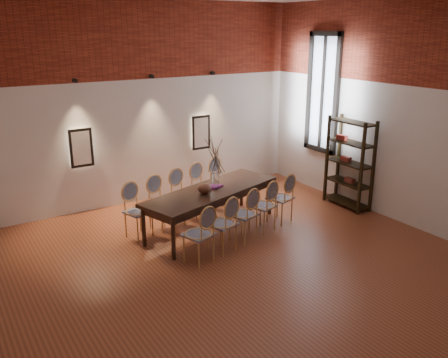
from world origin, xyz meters
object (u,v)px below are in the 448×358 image
chair_far_c (184,195)px  chair_far_e (222,182)px  chair_near_b (222,224)px  chair_far_d (204,188)px  chair_far_a (138,211)px  chair_near_a (199,234)px  dining_table (212,209)px  vase (215,180)px  bowl (205,188)px  book (215,186)px  shelving_rack (349,163)px  chair_near_e (280,198)px  chair_near_c (243,214)px  chair_near_d (262,206)px  chair_far_b (162,203)px

chair_far_c → chair_far_e: same height
chair_near_b → chair_far_d: same height
chair_far_a → chair_near_a: bearing=90.0°
dining_table → chair_far_a: size_ratio=2.87×
vase → bowl: 0.34m
chair_far_e → book: (-0.72, -0.91, 0.30)m
shelving_rack → bowl: bearing=175.3°
chair_near_e → book: bearing=141.3°
bowl → book: (0.32, 0.20, -0.07)m
chair_near_c → dining_table: bearing=90.0°
chair_near_c → book: size_ratio=3.62×
chair_near_b → chair_far_a: size_ratio=1.00×
bowl → shelving_rack: 3.15m
chair_near_b → chair_near_a: bearing=180.0°
chair_near_c → chair_far_d: same height
dining_table → shelving_rack: bearing=-25.2°
dining_table → chair_near_e: bearing=-33.5°
chair_near_c → chair_near_e: bearing=0.0°
chair_far_a → book: chair_far_a is taller
chair_near_d → chair_near_c: bearing=180.0°
chair_near_b → shelving_rack: 3.29m
dining_table → bowl: bowl is taller
dining_table → chair_near_d: 0.90m
chair_near_e → book: size_ratio=3.62×
dining_table → chair_near_b: (-0.32, -0.84, 0.09)m
chair_far_b → chair_far_d: same height
chair_near_e → chair_far_b: bearing=138.6°
chair_near_b → book: (0.42, 0.92, 0.30)m
dining_table → chair_near_c: 0.72m
chair_far_d → chair_far_e: bearing=180.0°
chair_near_a → chair_far_b: (0.11, 1.52, 0.00)m
bowl → chair_near_b: bearing=-98.1°
dining_table → chair_far_a: bearing=146.5°
chair_far_e → shelving_rack: 2.57m
chair_near_d → book: chair_near_d is taller
chair_near_e → chair_far_a: (-2.48, 0.76, 0.00)m
chair_near_d → chair_far_c: same height
chair_far_c → book: 0.74m
chair_near_d → chair_far_c: size_ratio=1.00×
chair_far_a → book: bearing=151.1°
chair_near_d → bowl: size_ratio=3.92×
chair_near_b → chair_far_d: size_ratio=1.00×
chair_far_c → vase: vase is taller
chair_far_b → bowl: 0.90m
chair_near_e → chair_far_d: same height
dining_table → chair_far_d: 0.90m
chair_near_b → chair_near_e: (1.55, 0.46, 0.00)m
chair_far_b → vase: (0.81, -0.51, 0.43)m
chair_near_c → shelving_rack: size_ratio=0.52×
chair_far_b → chair_far_c: size_ratio=1.00×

